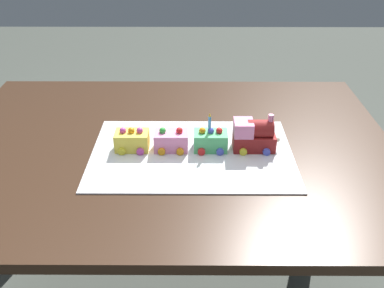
% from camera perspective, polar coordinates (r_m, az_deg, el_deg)
% --- Properties ---
extents(dining_table, '(1.40, 1.00, 0.74)m').
position_cam_1_polar(dining_table, '(1.38, -2.97, -3.76)').
color(dining_table, '#382316').
rests_on(dining_table, ground).
extents(cake_board, '(0.60, 0.40, 0.00)m').
position_cam_1_polar(cake_board, '(1.27, -0.00, -1.24)').
color(cake_board, silver).
rests_on(cake_board, dining_table).
extents(cake_locomotive, '(0.14, 0.08, 0.12)m').
position_cam_1_polar(cake_locomotive, '(1.27, 8.34, 1.17)').
color(cake_locomotive, maroon).
rests_on(cake_locomotive, cake_board).
extents(cake_car_hopper_mint_green, '(0.10, 0.08, 0.07)m').
position_cam_1_polar(cake_car_hopper_mint_green, '(1.27, 2.51, 0.50)').
color(cake_car_hopper_mint_green, '#59CC7A').
rests_on(cake_car_hopper_mint_green, cake_board).
extents(cake_car_flatbed_bubblegum, '(0.10, 0.08, 0.07)m').
position_cam_1_polar(cake_car_flatbed_bubblegum, '(1.27, -2.81, 0.49)').
color(cake_car_flatbed_bubblegum, pink).
rests_on(cake_car_flatbed_bubblegum, cake_board).
extents(cake_car_gondola_lemon, '(0.10, 0.08, 0.07)m').
position_cam_1_polar(cake_car_gondola_lemon, '(1.28, -8.08, 0.53)').
color(cake_car_gondola_lemon, '#F4E04C').
rests_on(cake_car_gondola_lemon, cake_board).
extents(birthday_candle, '(0.01, 0.01, 0.05)m').
position_cam_1_polar(birthday_candle, '(1.24, 2.39, 3.16)').
color(birthday_candle, '#4CA5E5').
rests_on(birthday_candle, cake_car_hopper_mint_green).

